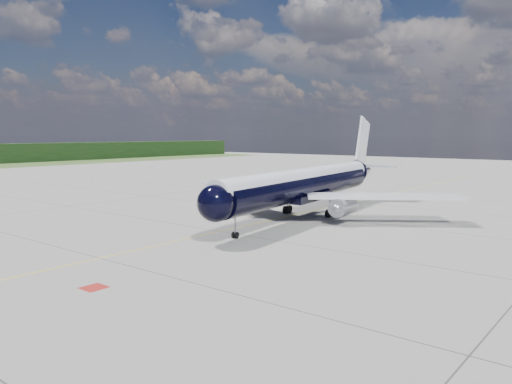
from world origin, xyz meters
The scene contains 4 objects.
ground centered at (0.00, 30.00, 0.00)m, with size 320.00×320.00×0.00m, color gray.
taxiway_centerline centered at (0.00, 25.00, 0.00)m, with size 0.16×160.00×0.01m, color yellow.
red_marking centered at (6.80, -10.00, 0.00)m, with size 1.60×1.60×0.01m, color maroon.
main_airliner centered at (1.51, 25.06, 4.15)m, with size 37.72×46.23×13.37m.
Camera 1 is at (36.23, -28.94, 10.46)m, focal length 35.00 mm.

